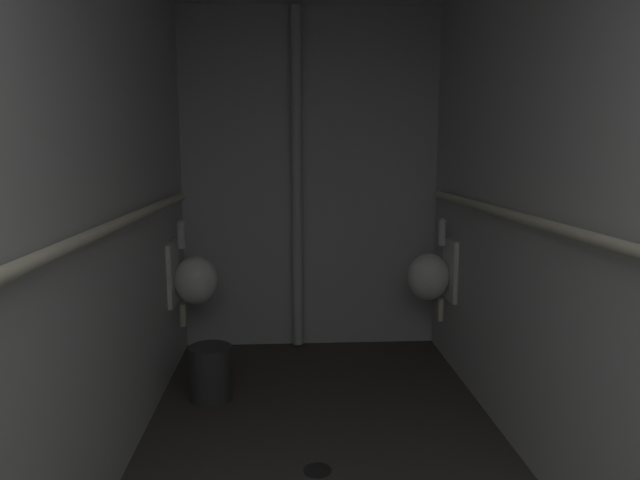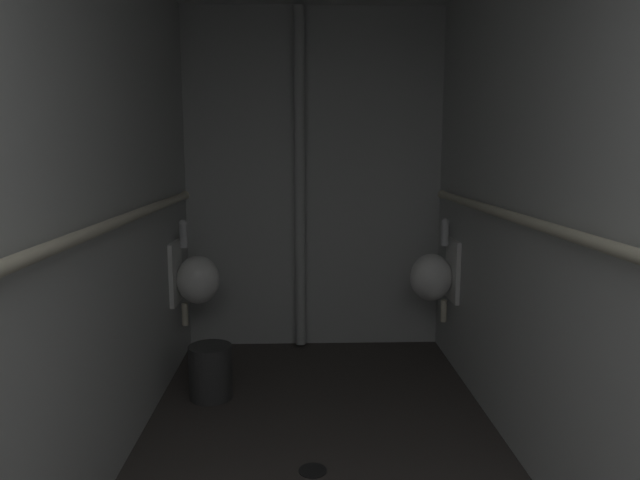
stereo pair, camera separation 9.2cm
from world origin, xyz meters
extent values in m
cube|color=#B5B8B6|center=(-1.03, 2.26, 1.32)|extent=(0.06, 4.63, 2.63)
cube|color=#B5B8B6|center=(1.03, 2.26, 1.32)|extent=(0.06, 4.63, 2.63)
cube|color=#B5B8B6|center=(0.00, 4.54, 1.32)|extent=(2.12, 0.06, 2.63)
ellipsoid|color=white|center=(-0.83, 3.98, 0.66)|extent=(0.30, 0.26, 0.34)
cube|color=white|center=(-0.98, 3.98, 0.71)|extent=(0.03, 0.30, 0.44)
cylinder|color=silver|center=(-0.92, 3.98, 0.97)|extent=(0.06, 0.06, 0.16)
sphere|color=silver|center=(-0.92, 3.98, 1.05)|extent=(0.06, 0.06, 0.06)
cylinder|color=beige|center=(-0.93, 3.98, 0.41)|extent=(0.04, 0.04, 0.16)
ellipsoid|color=white|center=(0.83, 4.01, 0.66)|extent=(0.30, 0.26, 0.34)
cube|color=white|center=(0.98, 4.01, 0.71)|extent=(0.03, 0.30, 0.44)
cylinder|color=silver|center=(0.92, 4.01, 0.97)|extent=(0.06, 0.06, 0.16)
sphere|color=silver|center=(0.92, 4.01, 1.05)|extent=(0.06, 0.06, 0.06)
cylinder|color=beige|center=(0.93, 4.01, 0.41)|extent=(0.04, 0.04, 0.16)
cylinder|color=beige|center=(-0.94, 2.28, 1.24)|extent=(0.05, 3.80, 0.05)
sphere|color=beige|center=(-0.94, 4.18, 1.24)|extent=(0.06, 0.06, 0.06)
cylinder|color=beige|center=(0.94, 2.28, 1.24)|extent=(0.05, 3.85, 0.05)
sphere|color=beige|center=(0.94, 4.21, 1.24)|extent=(0.06, 0.06, 0.06)
cylinder|color=#B5B8B6|center=(-0.11, 4.43, 1.32)|extent=(0.08, 0.08, 2.58)
cylinder|color=black|center=(-0.05, 2.63, 0.00)|extent=(0.14, 0.14, 0.01)
cylinder|color=#2D2D2D|center=(-0.68, 3.50, 0.17)|extent=(0.27, 0.27, 0.34)
camera|label=1|loc=(-0.20, 0.02, 1.56)|focal=32.23mm
camera|label=2|loc=(-0.10, 0.02, 1.56)|focal=32.23mm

